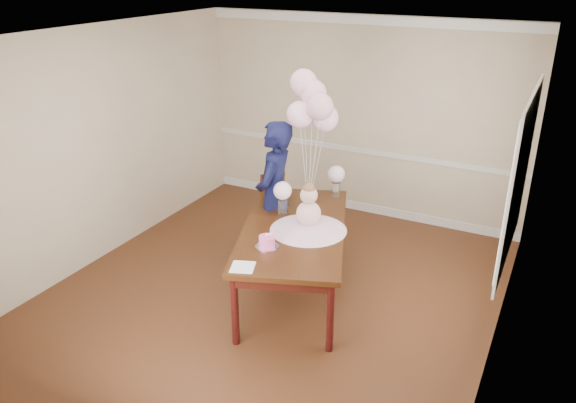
{
  "coord_description": "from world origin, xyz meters",
  "views": [
    {
      "loc": [
        2.51,
        -4.55,
        3.33
      ],
      "look_at": [
        0.11,
        0.14,
        1.05
      ],
      "focal_mm": 35.0,
      "sensor_mm": 36.0,
      "label": 1
    }
  ],
  "objects_px": {
    "dining_table_top": "(294,229)",
    "birthday_cake": "(267,241)",
    "woman": "(274,197)",
    "dining_chair_seat": "(284,218)"
  },
  "relations": [
    {
      "from": "birthday_cake",
      "to": "dining_chair_seat",
      "type": "xyz_separation_m",
      "value": [
        -0.5,
        1.31,
        -0.4
      ]
    },
    {
      "from": "woman",
      "to": "dining_table_top",
      "type": "bearing_deg",
      "value": 38.81
    },
    {
      "from": "dining_chair_seat",
      "to": "woman",
      "type": "xyz_separation_m",
      "value": [
        0.07,
        -0.37,
        0.43
      ]
    },
    {
      "from": "dining_chair_seat",
      "to": "dining_table_top",
      "type": "bearing_deg",
      "value": -38.22
    },
    {
      "from": "dining_chair_seat",
      "to": "woman",
      "type": "height_order",
      "value": "woman"
    },
    {
      "from": "dining_table_top",
      "to": "birthday_cake",
      "type": "xyz_separation_m",
      "value": [
        -0.03,
        -0.51,
        0.09
      ]
    },
    {
      "from": "birthday_cake",
      "to": "dining_chair_seat",
      "type": "height_order",
      "value": "birthday_cake"
    },
    {
      "from": "birthday_cake",
      "to": "dining_chair_seat",
      "type": "bearing_deg",
      "value": 110.75
    },
    {
      "from": "dining_chair_seat",
      "to": "birthday_cake",
      "type": "bearing_deg",
      "value": -50.99
    },
    {
      "from": "dining_table_top",
      "to": "woman",
      "type": "xyz_separation_m",
      "value": [
        -0.46,
        0.43,
        0.12
      ]
    }
  ]
}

